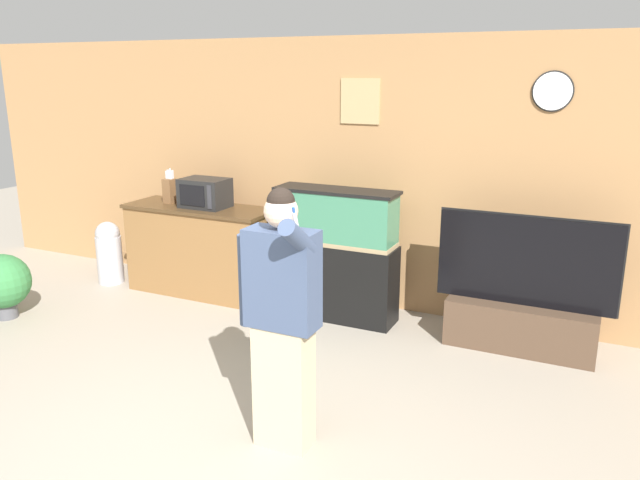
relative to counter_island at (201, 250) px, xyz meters
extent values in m
plane|color=gray|center=(1.79, -2.58, -0.47)|extent=(18.00, 18.00, 0.00)
cube|color=#A87A4C|center=(1.79, 0.46, 0.83)|extent=(10.00, 0.06, 2.60)
cube|color=tan|center=(1.60, 0.42, 1.54)|extent=(0.39, 0.02, 0.42)
cylinder|color=white|center=(3.30, 0.42, 1.65)|extent=(0.31, 0.03, 0.31)
cylinder|color=black|center=(3.30, 0.42, 1.65)|extent=(0.33, 0.01, 0.33)
cube|color=brown|center=(0.00, 0.00, -0.02)|extent=(1.56, 0.54, 0.90)
cube|color=#48321C|center=(0.00, 0.00, 0.45)|extent=(1.60, 0.58, 0.03)
cube|color=black|center=(0.08, 0.00, 0.61)|extent=(0.47, 0.33, 0.30)
cube|color=black|center=(0.05, -0.17, 0.61)|extent=(0.29, 0.01, 0.21)
cube|color=#2D2D33|center=(0.25, -0.17, 0.61)|extent=(0.05, 0.01, 0.24)
cube|color=brown|center=(-0.38, 0.02, 0.59)|extent=(0.10, 0.11, 0.25)
cylinder|color=#B7B7BC|center=(-0.42, 0.03, 0.76)|extent=(0.02, 0.02, 0.08)
cylinder|color=#B7B7BC|center=(-0.40, 0.03, 0.77)|extent=(0.02, 0.02, 0.09)
cylinder|color=#B7B7BC|center=(-0.38, 0.03, 0.76)|extent=(0.02, 0.02, 0.09)
cylinder|color=#B7B7BC|center=(-0.37, 0.03, 0.76)|extent=(0.02, 0.02, 0.09)
cylinder|color=#B7B7BC|center=(-0.35, 0.03, 0.76)|extent=(0.02, 0.02, 0.09)
cylinder|color=#B7B7BC|center=(-0.42, 0.07, 0.76)|extent=(0.02, 0.02, 0.09)
cylinder|color=#B7B7BC|center=(-0.40, 0.07, 0.77)|extent=(0.02, 0.02, 0.11)
cylinder|color=#B7B7BC|center=(-0.38, 0.07, 0.76)|extent=(0.02, 0.02, 0.08)
cylinder|color=#B7B7BC|center=(-0.37, 0.07, 0.76)|extent=(0.02, 0.02, 0.09)
cube|color=black|center=(1.56, -0.03, -0.10)|extent=(1.15, 0.35, 0.73)
cube|color=#937F5B|center=(1.56, -0.03, 0.28)|extent=(1.12, 0.34, 0.04)
cube|color=#387556|center=(1.56, -0.03, 0.52)|extent=(1.11, 0.34, 0.49)
cube|color=black|center=(1.56, -0.03, 0.76)|extent=(1.15, 0.35, 0.03)
cube|color=#4C3828|center=(3.25, -0.01, -0.27)|extent=(1.22, 0.40, 0.40)
cube|color=black|center=(3.25, -0.01, 0.30)|extent=(1.43, 0.05, 0.74)
cube|color=black|center=(3.25, 0.02, 0.30)|extent=(1.46, 0.01, 0.77)
cube|color=#BCAD89|center=(2.12, -2.09, -0.07)|extent=(0.35, 0.19, 0.80)
cube|color=#3D4C6B|center=(2.12, -2.09, 0.63)|extent=(0.43, 0.21, 0.60)
sphere|color=beige|center=(2.12, -2.09, 1.04)|extent=(0.20, 0.20, 0.20)
sphere|color=black|center=(2.12, -2.09, 1.09)|extent=(0.16, 0.16, 0.16)
cylinder|color=#3D4C6B|center=(1.89, -2.09, 0.59)|extent=(0.11, 0.11, 0.57)
cylinder|color=#3D4C6B|center=(2.30, -2.22, 0.93)|extent=(0.10, 0.31, 0.26)
cylinder|color=white|center=(2.30, -2.24, 1.03)|extent=(0.02, 0.06, 0.11)
cylinder|color=#2856B2|center=(2.30, -2.26, 1.09)|extent=(0.02, 0.03, 0.05)
cylinder|color=#4C4C51|center=(-1.28, -1.39, -0.40)|extent=(0.20, 0.20, 0.15)
sphere|color=#33753D|center=(-1.28, -1.39, -0.10)|extent=(0.52, 0.52, 0.52)
cylinder|color=#B7B7BC|center=(-1.12, -0.17, -0.21)|extent=(0.28, 0.28, 0.53)
sphere|color=#ADADB2|center=(-1.12, -0.17, 0.09)|extent=(0.26, 0.26, 0.26)
camera|label=1|loc=(3.81, -5.14, 1.81)|focal=35.00mm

